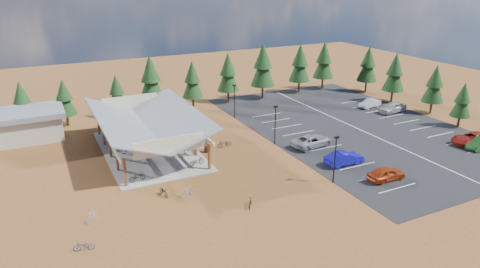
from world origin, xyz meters
TOP-DOWN VIEW (x-y plane):
  - ground at (0.00, 0.00)m, footprint 140.00×140.00m
  - asphalt_lot at (18.50, 3.00)m, footprint 27.00×44.00m
  - concrete_pad at (-10.00, 7.00)m, footprint 10.60×18.60m
  - bike_pavilion at (-10.00, 7.00)m, footprint 11.65×19.40m
  - outbuilding at (-24.00, 18.00)m, footprint 11.00×7.00m
  - lamp_post_0 at (5.00, -10.00)m, footprint 0.50×0.25m
  - lamp_post_1 at (5.00, 2.00)m, footprint 0.50×0.25m
  - lamp_post_2 at (5.00, 14.00)m, footprint 0.50×0.25m
  - trash_bin_0 at (-3.79, 3.34)m, footprint 0.60×0.60m
  - trash_bin_1 at (-3.87, 5.30)m, footprint 0.60×0.60m
  - pine_0 at (-23.39, 22.13)m, footprint 2.98×2.98m
  - pine_1 at (-18.03, 21.37)m, footprint 2.95×2.95m
  - pine_2 at (-10.66, 21.87)m, footprint 2.86×2.86m
  - pine_3 at (-5.47, 21.56)m, footprint 3.94×3.94m
  - pine_4 at (1.15, 21.44)m, footprint 3.34×3.34m
  - pine_5 at (7.74, 22.19)m, footprint 3.62×3.62m
  - pine_6 at (14.11, 21.69)m, footprint 4.15×4.15m
  - pine_7 at (22.18, 22.45)m, footprint 3.82×3.82m
  - pine_8 at (27.70, 22.73)m, footprint 3.83×3.83m
  - pine_10 at (32.05, -3.65)m, footprint 2.77×2.77m
  - pine_11 at (33.66, 2.62)m, footprint 3.29×3.29m
  - pine_12 at (32.86, 10.10)m, footprint 3.61×3.61m
  - pine_13 at (33.54, 17.31)m, footprint 3.63×3.63m
  - bike_0 at (-13.31, -0.80)m, footprint 1.89×1.01m
  - bike_1 at (-11.37, 3.93)m, footprint 1.93×1.12m
  - bike_2 at (-12.44, 7.07)m, footprint 1.82×0.72m
  - bike_3 at (-11.85, 14.09)m, footprint 1.68×0.91m
  - bike_4 at (-6.32, 0.16)m, footprint 2.02×1.13m
  - bike_5 at (-6.40, 3.04)m, footprint 1.87×0.87m
  - bike_6 at (-7.32, 6.91)m, footprint 1.87×1.06m
  - bike_7 at (-8.11, 12.79)m, footprint 1.61×0.89m
  - bike_8 at (-11.71, -4.96)m, footprint 0.84×1.82m
  - bike_9 at (-18.72, -6.66)m, footprint 1.48×1.54m
  - bike_10 at (-19.93, -10.90)m, footprint 1.71×0.93m
  - bike_12 at (-5.15, -10.71)m, footprint 1.34×1.68m
  - bike_13 at (-9.57, -6.10)m, footprint 1.63×0.63m
  - bike_14 at (-3.15, 4.98)m, footprint 1.15×1.84m
  - bike_15 at (-4.79, 4.26)m, footprint 1.22×1.69m
  - bike_16 at (-1.19, 3.93)m, footprint 1.94×0.79m
  - car_0 at (10.32, -12.03)m, footprint 4.29×1.77m
  - car_1 at (8.89, -6.95)m, footprint 4.70×1.72m
  - car_2 at (8.75, -0.78)m, footprint 5.76×3.29m
  - car_6 at (27.58, -9.17)m, footprint 5.77×3.25m
  - car_8 at (28.42, 5.39)m, footprint 5.06×2.43m
  - car_9 at (27.20, 9.14)m, footprint 4.27×2.09m

SIDE VIEW (x-z plane):
  - ground at x=0.00m, z-range 0.00..0.00m
  - asphalt_lot at x=18.50m, z-range 0.00..0.04m
  - concrete_pad at x=-10.00m, z-range 0.00..0.10m
  - bike_10 at x=-19.93m, z-range 0.00..0.85m
  - bike_12 at x=-5.15m, z-range 0.00..0.85m
  - trash_bin_0 at x=-3.79m, z-range 0.00..0.90m
  - trash_bin_1 at x=-3.87m, z-range 0.00..0.90m
  - bike_14 at x=-3.15m, z-range 0.00..0.91m
  - bike_8 at x=-11.71m, z-range 0.00..0.92m
  - bike_13 at x=-9.57m, z-range 0.00..0.95m
  - bike_16 at x=-1.19m, z-range 0.00..1.00m
  - bike_9 at x=-18.72m, z-range 0.00..1.00m
  - bike_15 at x=-4.79m, z-range 0.00..1.00m
  - bike_7 at x=-8.11m, z-range 0.10..1.03m
  - bike_6 at x=-7.32m, z-range 0.10..1.03m
  - bike_2 at x=-12.44m, z-range 0.10..1.04m
  - bike_0 at x=-13.31m, z-range 0.10..1.04m
  - bike_3 at x=-11.85m, z-range 0.10..1.07m
  - bike_4 at x=-6.32m, z-range 0.10..1.11m
  - bike_5 at x=-6.40m, z-range 0.10..1.19m
  - bike_1 at x=-11.37m, z-range 0.10..1.22m
  - car_9 at x=27.20m, z-range 0.04..1.39m
  - car_0 at x=10.32m, z-range 0.04..1.49m
  - car_2 at x=8.75m, z-range 0.04..1.56m
  - car_6 at x=27.58m, z-range 0.04..1.56m
  - car_1 at x=8.89m, z-range 0.04..1.58m
  - car_8 at x=28.42m, z-range 0.04..1.71m
  - outbuilding at x=-24.00m, z-range 0.08..3.98m
  - lamp_post_0 at x=5.00m, z-range 0.41..5.55m
  - lamp_post_1 at x=5.00m, z-range 0.41..5.55m
  - lamp_post_2 at x=5.00m, z-range 0.41..5.55m
  - bike_pavilion at x=-10.00m, z-range 1.34..6.31m
  - pine_10 at x=32.05m, z-range 0.71..7.16m
  - pine_2 at x=-10.66m, z-range 0.73..7.40m
  - pine_1 at x=-18.03m, z-range 0.76..7.64m
  - pine_0 at x=-23.39m, z-range 0.76..7.70m
  - pine_11 at x=33.66m, z-range 0.85..8.50m
  - pine_4 at x=1.15m, z-range 0.86..8.65m
  - pine_12 at x=32.86m, z-range 0.93..9.34m
  - pine_5 at x=7.74m, z-range 0.93..9.35m
  - pine_13 at x=33.54m, z-range 0.94..9.39m
  - pine_7 at x=22.18m, z-range 0.99..9.89m
  - pine_8 at x=27.70m, z-range 0.99..9.91m
  - pine_3 at x=-5.47m, z-range 1.02..10.20m
  - pine_6 at x=14.11m, z-range 1.07..10.75m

